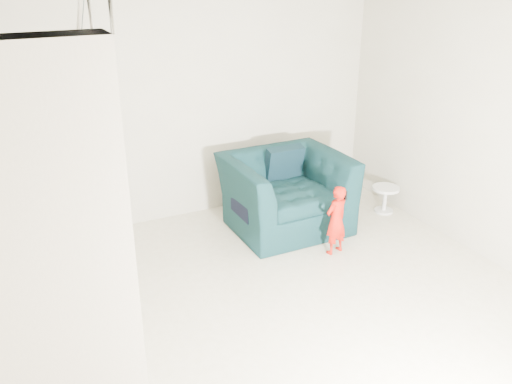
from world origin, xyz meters
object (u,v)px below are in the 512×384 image
toddler (336,220)px  side_table (385,195)px  armchair (286,193)px  staircase (41,259)px

toddler → side_table: bearing=-166.1°
armchair → toddler: armchair is taller
side_table → toddler: bearing=-152.6°
side_table → staircase: staircase is taller
staircase → armchair: bearing=24.4°
armchair → side_table: (1.37, -0.20, -0.22)m
armchair → staircase: 3.20m
toddler → staircase: size_ratio=0.22×
side_table → staircase: 4.45m
armchair → staircase: bearing=-155.9°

